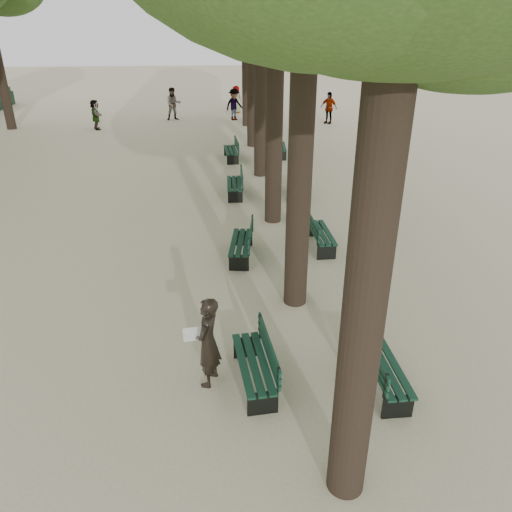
{
  "coord_description": "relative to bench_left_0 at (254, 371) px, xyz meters",
  "views": [
    {
      "loc": [
        -0.11,
        -6.82,
        6.02
      ],
      "look_at": [
        0.6,
        3.0,
        1.2
      ],
      "focal_mm": 35.0,
      "sensor_mm": 36.0,
      "label": 1
    }
  ],
  "objects": [
    {
      "name": "man_with_map",
      "position": [
        -0.8,
        0.1,
        0.59
      ],
      "size": [
        0.71,
        0.77,
        1.73
      ],
      "color": "black",
      "rests_on": "ground"
    },
    {
      "name": "ground",
      "position": [
        -0.37,
        -0.24,
        -0.27
      ],
      "size": [
        120.0,
        120.0,
        0.0
      ],
      "primitive_type": "plane",
      "color": "beige",
      "rests_on": "ground"
    },
    {
      "name": "bench_left_3",
      "position": [
        0.0,
        15.17,
        0.0
      ],
      "size": [
        0.69,
        1.83,
        0.92
      ],
      "color": "black",
      "rests_on": "ground"
    },
    {
      "name": "bench_right_1",
      "position": [
        2.27,
        5.64,
        0.0
      ],
      "size": [
        0.64,
        1.82,
        0.92
      ],
      "color": "black",
      "rests_on": "ground"
    },
    {
      "name": "pedestrian_d",
      "position": [
        0.66,
        26.93,
        0.58
      ],
      "size": [
        0.89,
        0.72,
        1.71
      ],
      "primitive_type": "imported",
      "rotation": [
        0.0,
        0.0,
        2.61
      ],
      "color": "#262628",
      "rests_on": "ground"
    },
    {
      "name": "pedestrian_c",
      "position": [
        6.02,
        22.97,
        0.64
      ],
      "size": [
        1.05,
        0.99,
        1.83
      ],
      "primitive_type": "imported",
      "rotation": [
        0.0,
        0.0,
        5.56
      ],
      "color": "#262628",
      "rests_on": "ground"
    },
    {
      "name": "bench_right_3",
      "position": [
        2.27,
        15.67,
        0.0
      ],
      "size": [
        0.67,
        1.83,
        0.92
      ],
      "color": "black",
      "rests_on": "ground"
    },
    {
      "name": "pedestrian_a",
      "position": [
        -3.26,
        24.76,
        0.69
      ],
      "size": [
        0.99,
        0.58,
        1.92
      ],
      "primitive_type": "imported",
      "rotation": [
        0.0,
        0.0,
        0.22
      ],
      "color": "#262628",
      "rests_on": "ground"
    },
    {
      "name": "bench_left_2",
      "position": [
        0.0,
        10.29,
        0.0
      ],
      "size": [
        0.59,
        1.81,
        0.92
      ],
      "color": "black",
      "rests_on": "ground"
    },
    {
      "name": "bench_left_0",
      "position": [
        0.0,
        0.0,
        0.0
      ],
      "size": [
        0.76,
        1.85,
        0.92
      ],
      "color": "black",
      "rests_on": "ground"
    },
    {
      "name": "bench_right_0",
      "position": [
        2.27,
        -0.23,
        0.0
      ],
      "size": [
        0.63,
        1.82,
        0.92
      ],
      "color": "black",
      "rests_on": "ground"
    },
    {
      "name": "pedestrian_b",
      "position": [
        0.46,
        24.42,
        0.66
      ],
      "size": [
        1.21,
        1.0,
        1.87
      ],
      "primitive_type": "imported",
      "rotation": [
        0.0,
        0.0,
        0.61
      ],
      "color": "#262628",
      "rests_on": "ground"
    },
    {
      "name": "bench_right_2",
      "position": [
        2.27,
        10.08,
        0.0
      ],
      "size": [
        0.81,
        1.86,
        0.92
      ],
      "color": "black",
      "rests_on": "ground"
    },
    {
      "name": "pedestrian_e",
      "position": [
        -7.44,
        22.25,
        0.55
      ],
      "size": [
        0.86,
        1.54,
        1.64
      ],
      "primitive_type": "imported",
      "rotation": [
        0.0,
        0.0,
        1.94
      ],
      "color": "#262628",
      "rests_on": "ground"
    },
    {
      "name": "bench_left_1",
      "position": [
        -0.0,
        5.15,
        0.0
      ],
      "size": [
        0.78,
        1.86,
        0.92
      ],
      "color": "black",
      "rests_on": "ground"
    }
  ]
}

